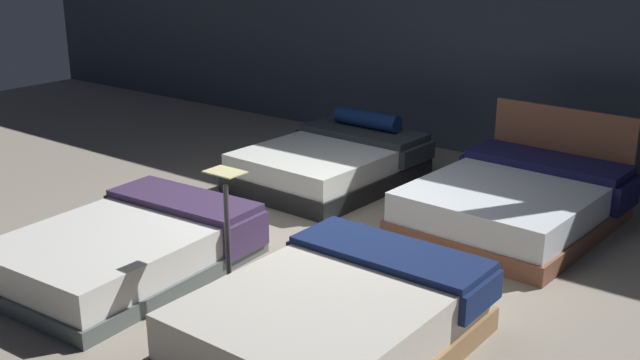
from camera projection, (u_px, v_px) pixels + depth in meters
name	position (u px, v px, depth m)	size (l,w,h in m)	color
ground_plane	(333.00, 250.00, 6.87)	(18.00, 18.00, 0.02)	gray
showroom_back_wall	(513.00, 19.00, 9.03)	(18.00, 0.06, 3.50)	#333D4C
bed_0	(127.00, 248.00, 6.37)	(1.60, 2.15, 0.47)	#505959
bed_1	(335.00, 320.00, 5.11)	(1.54, 2.04, 0.54)	#99734A
bed_2	(332.00, 162.00, 8.60)	(1.62, 2.07, 0.73)	black
bed_3	(517.00, 201.00, 7.36)	(1.77, 2.21, 1.01)	brown
price_sign	(228.00, 255.00, 5.73)	(0.28, 0.24, 1.08)	#3F3F44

